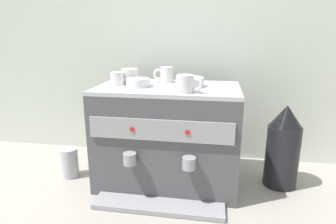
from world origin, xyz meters
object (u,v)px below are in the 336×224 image
(ceramic_bowl_1, at_px, (190,82))
(coffee_grinder, at_px, (283,147))
(ceramic_cup_3, at_px, (166,75))
(espresso_machine, at_px, (168,136))
(ceramic_bowl_0, at_px, (138,83))
(ceramic_cup_2, at_px, (186,84))
(ceramic_cup_1, at_px, (117,78))
(ceramic_cup_0, at_px, (129,76))
(milk_pitcher, at_px, (70,163))

(ceramic_bowl_1, bearing_deg, coffee_grinder, 4.89)
(ceramic_cup_3, distance_m, ceramic_bowl_1, 0.16)
(espresso_machine, xyz_separation_m, ceramic_cup_3, (-0.03, 0.11, 0.28))
(ceramic_bowl_0, distance_m, ceramic_bowl_1, 0.24)
(ceramic_cup_2, bearing_deg, espresso_machine, 126.69)
(ceramic_cup_1, bearing_deg, ceramic_cup_2, -21.01)
(ceramic_bowl_0, relative_size, ceramic_bowl_1, 0.85)
(coffee_grinder, bearing_deg, ceramic_bowl_1, -175.11)
(ceramic_cup_3, relative_size, ceramic_bowl_0, 0.92)
(ceramic_cup_0, xyz_separation_m, coffee_grinder, (0.75, -0.01, -0.32))
(ceramic_bowl_0, distance_m, coffee_grinder, 0.75)
(ceramic_cup_1, distance_m, ceramic_bowl_0, 0.11)
(espresso_machine, bearing_deg, ceramic_bowl_0, -167.02)
(espresso_machine, bearing_deg, ceramic_cup_2, -53.31)
(ceramic_cup_2, bearing_deg, coffee_grinder, 22.38)
(ceramic_cup_2, height_order, ceramic_cup_3, ceramic_cup_3)
(ceramic_bowl_0, bearing_deg, coffee_grinder, 7.00)
(ceramic_cup_3, relative_size, milk_pitcher, 0.66)
(espresso_machine, height_order, ceramic_cup_1, ceramic_cup_1)
(espresso_machine, distance_m, ceramic_cup_1, 0.37)
(ceramic_cup_2, relative_size, coffee_grinder, 0.27)
(espresso_machine, height_order, coffee_grinder, espresso_machine)
(ceramic_cup_1, relative_size, ceramic_bowl_1, 0.72)
(ceramic_cup_2, distance_m, ceramic_bowl_0, 0.25)
(ceramic_cup_0, relative_size, ceramic_cup_3, 1.16)
(ceramic_cup_3, bearing_deg, espresso_machine, -75.20)
(milk_pitcher, bearing_deg, ceramic_cup_2, -8.61)
(ceramic_cup_1, height_order, ceramic_bowl_1, ceramic_cup_1)
(ceramic_bowl_0, height_order, milk_pitcher, ceramic_bowl_0)
(milk_pitcher, bearing_deg, ceramic_bowl_0, 1.49)
(ceramic_cup_2, distance_m, ceramic_cup_3, 0.27)
(ceramic_cup_1, bearing_deg, coffee_grinder, 3.89)
(ceramic_cup_0, distance_m, coffee_grinder, 0.81)
(espresso_machine, distance_m, ceramic_bowl_1, 0.28)
(ceramic_cup_3, distance_m, ceramic_bowl_0, 0.18)
(ceramic_cup_2, bearing_deg, ceramic_bowl_0, 156.39)
(ceramic_cup_1, relative_size, ceramic_cup_2, 0.85)
(ceramic_bowl_0, bearing_deg, ceramic_cup_0, 126.34)
(ceramic_cup_0, relative_size, ceramic_bowl_1, 0.90)
(milk_pitcher, bearing_deg, ceramic_bowl_1, 5.19)
(ceramic_cup_1, relative_size, ceramic_cup_3, 0.93)
(ceramic_cup_1, distance_m, ceramic_cup_3, 0.24)
(ceramic_bowl_0, relative_size, coffee_grinder, 0.27)
(ceramic_cup_1, bearing_deg, ceramic_cup_0, 57.48)
(ceramic_cup_0, xyz_separation_m, ceramic_bowl_0, (0.07, -0.09, -0.02))
(coffee_grinder, bearing_deg, ceramic_cup_0, 179.24)
(coffee_grinder, relative_size, milk_pitcher, 2.64)
(ceramic_bowl_0, bearing_deg, ceramic_cup_2, -23.61)
(ceramic_cup_3, bearing_deg, ceramic_bowl_0, -126.43)
(ceramic_bowl_1, bearing_deg, milk_pitcher, -174.81)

